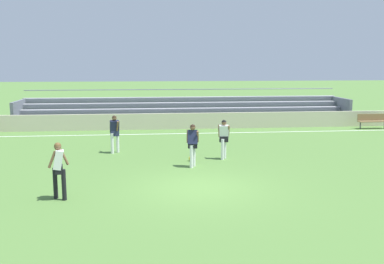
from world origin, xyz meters
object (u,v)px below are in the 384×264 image
(bench_near_bin, at_px, (372,120))
(player_dark_on_ball, at_px, (115,131))
(player_white_dropping_back, at_px, (224,136))
(soccer_ball, at_px, (191,158))
(player_dark_wide_left, at_px, (193,142))
(player_white_overlapping, at_px, (59,165))
(bleacher_stand, at_px, (186,110))

(bench_near_bin, relative_size, player_dark_on_ball, 1.06)
(player_white_dropping_back, height_order, player_dark_on_ball, player_dark_on_ball)
(soccer_ball, bearing_deg, player_dark_wide_left, -92.72)
(player_white_dropping_back, relative_size, player_white_overlapping, 0.97)
(bleacher_stand, bearing_deg, player_dark_wide_left, -93.92)
(bleacher_stand, distance_m, player_dark_on_ball, 10.10)
(player_white_dropping_back, bearing_deg, soccer_ball, -170.23)
(bleacher_stand, distance_m, player_white_overlapping, 16.58)
(bench_near_bin, relative_size, player_dark_wide_left, 1.07)
(soccer_ball, bearing_deg, player_white_overlapping, -134.07)
(player_white_dropping_back, distance_m, player_white_overlapping, 7.51)
(bleacher_stand, height_order, player_dark_wide_left, bleacher_stand)
(bleacher_stand, bearing_deg, player_dark_on_ball, -113.58)
(player_white_dropping_back, bearing_deg, bench_near_bin, 34.83)
(bench_near_bin, bearing_deg, player_white_dropping_back, -145.17)
(player_dark_wide_left, relative_size, player_dark_on_ball, 0.99)
(bleacher_stand, relative_size, bench_near_bin, 12.12)
(soccer_ball, bearing_deg, player_dark_on_ball, 148.90)
(player_white_dropping_back, xyz_separation_m, soccer_ball, (-1.40, -0.24, -0.88))
(player_dark_on_ball, xyz_separation_m, player_white_overlapping, (-1.14, -6.50, 0.02))
(player_white_overlapping, bearing_deg, soccer_ball, 45.93)
(bench_near_bin, relative_size, player_white_overlapping, 1.05)
(bleacher_stand, xyz_separation_m, player_white_overlapping, (-5.18, -15.75, 0.13))
(player_white_overlapping, bearing_deg, bleacher_stand, 71.79)
(player_dark_on_ball, bearing_deg, player_white_dropping_back, -20.31)
(bench_near_bin, bearing_deg, bleacher_stand, 162.14)
(player_dark_on_ball, relative_size, soccer_ball, 7.73)
(bench_near_bin, xyz_separation_m, player_white_dropping_back, (-10.59, -7.37, 0.45))
(player_white_overlapping, bearing_deg, player_dark_wide_left, 39.13)
(player_white_dropping_back, distance_m, soccer_ball, 1.67)
(bench_near_bin, relative_size, soccer_ball, 8.18)
(bleacher_stand, height_order, player_white_dropping_back, bleacher_stand)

